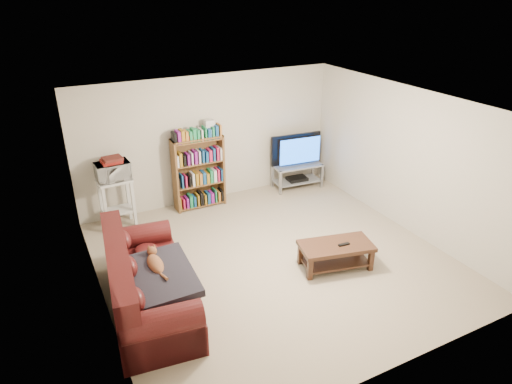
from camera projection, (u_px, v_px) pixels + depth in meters
floor at (274, 259)px, 7.02m from camera, size 5.00×5.00×0.00m
ceiling at (277, 106)px, 6.01m from camera, size 5.00×5.00×0.00m
wall_back at (210, 139)px, 8.53m from camera, size 5.00×0.00×5.00m
wall_front at (399, 282)px, 4.50m from camera, size 5.00×0.00×5.00m
wall_left at (94, 228)px, 5.48m from camera, size 0.00×5.00×5.00m
wall_right at (406, 160)px, 7.55m from camera, size 0.00×5.00×5.00m
sofa at (143, 287)px, 5.84m from camera, size 1.21×2.30×0.94m
blanket at (158, 277)px, 5.68m from camera, size 0.89×1.14×0.19m
cat at (155, 264)px, 5.82m from camera, size 0.31×0.63×0.18m
coffee_table at (336, 251)px, 6.73m from camera, size 1.16×0.76×0.39m
remote at (344, 244)px, 6.66m from camera, size 0.18×0.06×0.02m
tv_stand at (297, 172)px, 9.33m from camera, size 1.03×0.54×0.50m
television at (298, 150)px, 9.13m from camera, size 1.08×0.24×0.62m
dvd_player at (297, 179)px, 9.39m from camera, size 0.42×0.31×0.06m
bookshelf at (199, 172)px, 8.40m from camera, size 0.95×0.30×1.36m
shelf_clutter at (201, 131)px, 8.12m from camera, size 0.69×0.21×0.28m
microwave_stand at (116, 196)px, 7.75m from camera, size 0.57×0.43×0.88m
microwave at (113, 171)px, 7.55m from camera, size 0.56×0.40×0.30m
game_boxes at (111, 161)px, 7.48m from camera, size 0.34×0.30×0.05m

